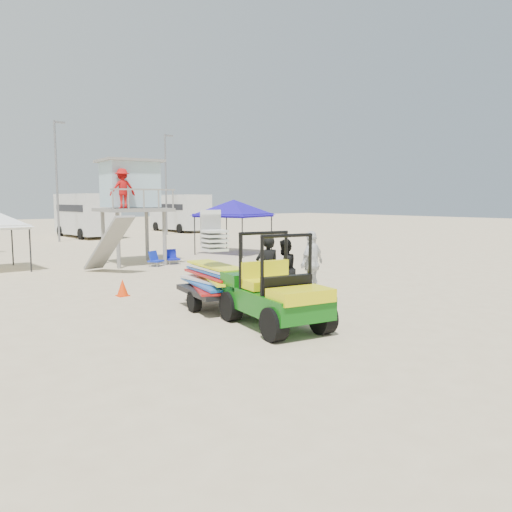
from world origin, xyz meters
TOP-DOWN VIEW (x-y plane):
  - ground at (0.00, 0.00)m, footprint 140.00×140.00m
  - utility_cart at (-0.78, 0.77)m, footprint 1.81×2.90m
  - surf_trailer at (-0.78, 3.11)m, footprint 1.71×2.65m
  - man_left at (0.74, 2.81)m, footprint 0.77×0.62m
  - man_mid at (1.59, 3.06)m, footprint 0.97×0.84m
  - man_right at (2.44, 2.81)m, footprint 1.20×0.74m
  - lifeguard_tower at (1.58, 12.98)m, footprint 3.02×3.02m
  - canopy_blue at (7.59, 13.50)m, footprint 3.90×3.90m
  - cone_near at (-1.84, 6.30)m, footprint 0.34×0.34m
  - beach_chair_b at (2.07, 11.74)m, footprint 0.71×0.79m
  - beach_chair_c at (2.98, 11.90)m, footprint 0.63×0.68m
  - rv_mid_right at (6.00, 29.99)m, footprint 2.64×7.00m
  - rv_far_right at (15.00, 31.49)m, footprint 2.64×6.60m
  - light_pole_left at (3.00, 27.00)m, footprint 0.14×0.14m
  - light_pole_right at (12.00, 28.50)m, footprint 0.14×0.14m
  - distant_beachgoers at (2.09, 19.75)m, footprint 11.35×6.18m

SIDE VIEW (x-z plane):
  - ground at x=0.00m, z-range 0.00..0.00m
  - cone_near at x=-1.84m, z-range 0.00..0.50m
  - beach_chair_b at x=2.07m, z-range -0.01..0.63m
  - beach_chair_c at x=2.98m, z-range -0.01..0.63m
  - man_mid at x=1.59m, z-range 0.00..1.69m
  - distant_beachgoers at x=2.09m, z-range -0.03..1.72m
  - surf_trailer at x=-0.78m, z-range -0.21..2.03m
  - man_left at x=0.74m, z-range 0.00..1.85m
  - man_right at x=2.44m, z-range 0.00..1.91m
  - utility_cart at x=-0.78m, z-range -0.07..1.98m
  - rv_far_right at x=15.00m, z-range 0.17..3.42m
  - rv_mid_right at x=6.00m, z-range 0.17..3.42m
  - canopy_blue at x=7.59m, z-range 1.06..4.27m
  - lifeguard_tower at x=1.58m, z-range 1.08..5.51m
  - light_pole_left at x=3.00m, z-range 0.00..8.00m
  - light_pole_right at x=12.00m, z-range 0.00..8.00m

